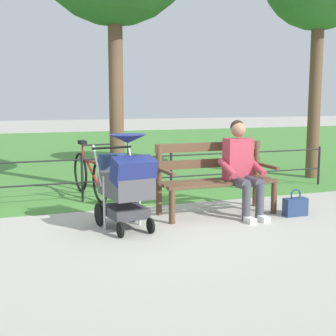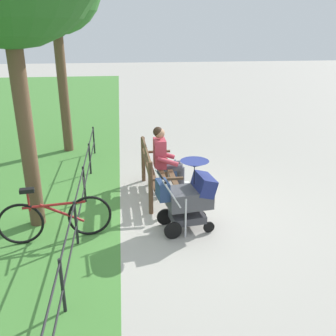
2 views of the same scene
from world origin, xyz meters
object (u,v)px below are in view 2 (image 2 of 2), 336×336
Objects in this scene: park_bench at (155,169)px; bicycle at (55,218)px; stroller at (189,195)px; handbag at (175,170)px; person_on_bench at (165,156)px.

bicycle is at bearing -49.11° from park_bench.
stroller is at bearing 91.78° from bicycle.
stroller is at bearing 16.69° from park_bench.
handbag is at bearing 177.25° from stroller.
bicycle is at bearing -88.22° from stroller.
park_bench is 2.17m from bicycle.
handbag is (-2.31, 0.11, -0.47)m from stroller.
person_on_bench is 2.54m from bicycle.
bicycle is at bearing -47.49° from person_on_bench.
handbag is (-0.66, 0.29, -0.55)m from person_on_bench.
stroller is (1.64, 0.18, -0.08)m from person_on_bench.
park_bench is 1.26× the size of person_on_bench.
stroller is at bearing 6.35° from person_on_bench.
person_on_bench is 0.91m from handbag.
person_on_bench reaches higher than bicycle.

